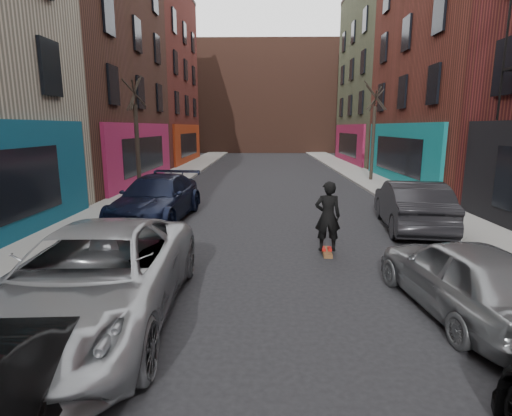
{
  "coord_description": "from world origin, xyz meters",
  "views": [
    {
      "loc": [
        -0.36,
        -0.46,
        3.3
      ],
      "look_at": [
        -0.53,
        7.85,
        1.6
      ],
      "focal_mm": 28.0,
      "sensor_mm": 36.0,
      "label": 1
    }
  ],
  "objects_px": {
    "tree_right_far": "(374,123)",
    "parked_left_end": "(157,198)",
    "parked_right_far": "(465,276)",
    "tree_left_far": "(136,125)",
    "skateboarder": "(328,216)",
    "skateboard": "(326,252)",
    "parked_left_far": "(95,277)",
    "parked_right_end": "(411,205)"
  },
  "relations": [
    {
      "from": "parked_right_far",
      "to": "skateboard",
      "type": "relative_size",
      "value": 5.13
    },
    {
      "from": "parked_left_end",
      "to": "skateboarder",
      "type": "bearing_deg",
      "value": -30.04
    },
    {
      "from": "parked_left_far",
      "to": "parked_right_end",
      "type": "bearing_deg",
      "value": 38.46
    },
    {
      "from": "parked_right_end",
      "to": "skateboard",
      "type": "height_order",
      "value": "parked_right_end"
    },
    {
      "from": "parked_left_far",
      "to": "parked_right_far",
      "type": "xyz_separation_m",
      "value": [
        6.4,
        0.46,
        -0.11
      ]
    },
    {
      "from": "skateboard",
      "to": "parked_right_far",
      "type": "bearing_deg",
      "value": -59.27
    },
    {
      "from": "parked_left_far",
      "to": "parked_left_end",
      "type": "bearing_deg",
      "value": 95.06
    },
    {
      "from": "skateboard",
      "to": "parked_left_end",
      "type": "bearing_deg",
      "value": 146.75
    },
    {
      "from": "tree_left_far",
      "to": "parked_left_far",
      "type": "distance_m",
      "value": 12.8
    },
    {
      "from": "tree_left_far",
      "to": "tree_right_far",
      "type": "relative_size",
      "value": 0.96
    },
    {
      "from": "parked_right_far",
      "to": "parked_left_far",
      "type": "bearing_deg",
      "value": -2.3
    },
    {
      "from": "parked_right_far",
      "to": "parked_right_end",
      "type": "bearing_deg",
      "value": -107.98
    },
    {
      "from": "parked_right_end",
      "to": "skateboarder",
      "type": "distance_m",
      "value": 4.18
    },
    {
      "from": "tree_left_far",
      "to": "skateboard",
      "type": "relative_size",
      "value": 8.12
    },
    {
      "from": "tree_left_far",
      "to": "parked_left_end",
      "type": "xyz_separation_m",
      "value": [
        2.02,
        -4.56,
        -2.59
      ]
    },
    {
      "from": "parked_right_far",
      "to": "parked_right_end",
      "type": "relative_size",
      "value": 0.85
    },
    {
      "from": "tree_right_far",
      "to": "parked_left_end",
      "type": "xyz_separation_m",
      "value": [
        -10.38,
        -10.56,
        -2.74
      ]
    },
    {
      "from": "parked_right_far",
      "to": "parked_right_end",
      "type": "distance_m",
      "value": 6.24
    },
    {
      "from": "tree_left_far",
      "to": "parked_left_far",
      "type": "height_order",
      "value": "tree_left_far"
    },
    {
      "from": "parked_right_far",
      "to": "skateboard",
      "type": "xyz_separation_m",
      "value": [
        -1.9,
        3.38,
        -0.65
      ]
    },
    {
      "from": "skateboarder",
      "to": "parked_left_end",
      "type": "bearing_deg",
      "value": -33.25
    },
    {
      "from": "tree_right_far",
      "to": "skateboard",
      "type": "height_order",
      "value": "tree_right_far"
    },
    {
      "from": "tree_right_far",
      "to": "skateboarder",
      "type": "relative_size",
      "value": 3.69
    },
    {
      "from": "tree_left_far",
      "to": "parked_left_far",
      "type": "bearing_deg",
      "value": -76.16
    },
    {
      "from": "parked_right_far",
      "to": "skateboarder",
      "type": "bearing_deg",
      "value": -67.07
    },
    {
      "from": "tree_left_far",
      "to": "parked_right_far",
      "type": "height_order",
      "value": "tree_left_far"
    },
    {
      "from": "parked_left_end",
      "to": "skateboard",
      "type": "distance_m",
      "value": 6.69
    },
    {
      "from": "parked_left_far",
      "to": "parked_left_end",
      "type": "relative_size",
      "value": 1.07
    },
    {
      "from": "tree_right_far",
      "to": "skateboard",
      "type": "relative_size",
      "value": 8.5
    },
    {
      "from": "skateboard",
      "to": "tree_right_far",
      "type": "bearing_deg",
      "value": 72.5
    },
    {
      "from": "tree_right_far",
      "to": "skateboard",
      "type": "distance_m",
      "value": 15.55
    },
    {
      "from": "parked_left_end",
      "to": "parked_right_end",
      "type": "height_order",
      "value": "parked_right_end"
    },
    {
      "from": "tree_left_far",
      "to": "skateboarder",
      "type": "xyz_separation_m",
      "value": [
        7.5,
        -8.34,
        -2.36
      ]
    },
    {
      "from": "parked_left_end",
      "to": "parked_right_end",
      "type": "relative_size",
      "value": 1.13
    },
    {
      "from": "tree_left_far",
      "to": "parked_right_far",
      "type": "bearing_deg",
      "value": -51.26
    },
    {
      "from": "tree_left_far",
      "to": "tree_right_far",
      "type": "height_order",
      "value": "tree_right_far"
    },
    {
      "from": "tree_right_far",
      "to": "parked_right_far",
      "type": "distance_m",
      "value": 18.19
    },
    {
      "from": "parked_left_far",
      "to": "parked_right_end",
      "type": "distance_m",
      "value": 10.09
    },
    {
      "from": "parked_left_end",
      "to": "skateboarder",
      "type": "height_order",
      "value": "skateboarder"
    },
    {
      "from": "parked_left_end",
      "to": "skateboarder",
      "type": "xyz_separation_m",
      "value": [
        5.48,
        -3.78,
        0.23
      ]
    },
    {
      "from": "parked_left_end",
      "to": "parked_left_far",
      "type": "bearing_deg",
      "value": -78.13
    },
    {
      "from": "tree_right_far",
      "to": "parked_right_far",
      "type": "relative_size",
      "value": 1.66
    }
  ]
}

